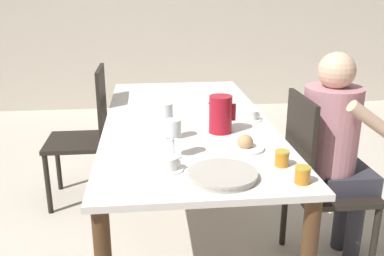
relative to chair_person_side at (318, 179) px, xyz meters
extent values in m
plane|color=beige|center=(-0.67, 0.45, -0.52)|extent=(20.00, 20.00, 0.00)
cube|color=beige|center=(-0.67, 3.41, 0.78)|extent=(10.00, 0.06, 2.60)
cube|color=silver|center=(-0.67, 0.45, 0.21)|extent=(0.98, 2.07, 0.03)
cylinder|color=#472D19|center=(-1.10, 1.42, -0.16)|extent=(0.07, 0.07, 0.71)
cylinder|color=#472D19|center=(-0.24, 1.42, -0.16)|extent=(0.07, 0.07, 0.71)
cylinder|color=black|center=(0.26, 0.19, -0.30)|extent=(0.04, 0.04, 0.44)
cylinder|color=black|center=(0.26, -0.18, -0.30)|extent=(0.04, 0.04, 0.44)
cylinder|color=black|center=(-0.11, 0.19, -0.30)|extent=(0.04, 0.04, 0.44)
cylinder|color=black|center=(-0.11, -0.18, -0.30)|extent=(0.04, 0.04, 0.44)
cube|color=black|center=(0.08, 0.00, -0.07)|extent=(0.42, 0.42, 0.03)
cube|color=black|center=(-0.12, 0.00, 0.21)|extent=(0.03, 0.39, 0.51)
cylinder|color=black|center=(-1.60, 0.72, -0.30)|extent=(0.04, 0.04, 0.44)
cylinder|color=black|center=(-1.60, 1.09, -0.30)|extent=(0.04, 0.04, 0.44)
cylinder|color=black|center=(-1.23, 0.72, -0.30)|extent=(0.04, 0.04, 0.44)
cylinder|color=black|center=(-1.23, 1.09, -0.30)|extent=(0.04, 0.04, 0.44)
cube|color=black|center=(-1.42, 0.91, -0.07)|extent=(0.42, 0.42, 0.03)
cube|color=black|center=(-1.22, 0.91, 0.21)|extent=(0.03, 0.39, 0.51)
cylinder|color=#33333D|center=(0.22, 0.12, -0.28)|extent=(0.09, 0.09, 0.47)
cylinder|color=#33333D|center=(0.22, -0.04, -0.28)|extent=(0.09, 0.09, 0.47)
cube|color=#33333D|center=(0.15, 0.04, -0.01)|extent=(0.30, 0.34, 0.11)
cylinder|color=#B77A84|center=(0.06, 0.04, 0.27)|extent=(0.30, 0.30, 0.46)
sphere|color=#D6AD8E|center=(0.06, 0.04, 0.59)|extent=(0.19, 0.19, 0.19)
cylinder|color=#D6AD8E|center=(0.16, -0.17, 0.38)|extent=(0.25, 0.06, 0.20)
cylinder|color=#A31423|center=(-0.51, 0.20, 0.32)|extent=(0.13, 0.13, 0.21)
cube|color=#A31423|center=(-0.43, 0.20, 0.33)|extent=(0.02, 0.02, 0.09)
cone|color=#A31423|center=(-0.56, 0.20, 0.41)|extent=(0.04, 0.04, 0.04)
cylinder|color=white|center=(-0.81, 0.10, 0.22)|extent=(0.07, 0.07, 0.00)
cylinder|color=white|center=(-0.81, 0.10, 0.28)|extent=(0.01, 0.01, 0.11)
cylinder|color=white|center=(-0.81, 0.10, 0.38)|extent=(0.07, 0.07, 0.08)
cylinder|color=white|center=(-0.79, -0.14, 0.22)|extent=(0.07, 0.07, 0.00)
cylinder|color=white|center=(-0.79, -0.14, 0.28)|extent=(0.01, 0.01, 0.10)
cylinder|color=white|center=(-0.79, -0.14, 0.37)|extent=(0.07, 0.07, 0.08)
cylinder|color=red|center=(-0.79, -0.14, 0.35)|extent=(0.06, 0.06, 0.04)
cylinder|color=white|center=(-0.82, -0.29, 0.22)|extent=(0.12, 0.12, 0.01)
cylinder|color=white|center=(-0.82, -0.29, 0.26)|extent=(0.07, 0.07, 0.05)
cube|color=white|center=(-0.77, -0.29, 0.26)|extent=(0.01, 0.01, 0.03)
cylinder|color=white|center=(-0.28, 0.39, 0.22)|extent=(0.12, 0.12, 0.01)
cylinder|color=white|center=(-0.28, 0.39, 0.26)|extent=(0.07, 0.07, 0.05)
cube|color=white|center=(-0.24, 0.39, 0.26)|extent=(0.01, 0.01, 0.03)
cylinder|color=#B7B2A8|center=(-0.60, -0.40, 0.23)|extent=(0.29, 0.29, 0.02)
cylinder|color=#B7B2A8|center=(-0.60, -0.40, 0.25)|extent=(0.30, 0.30, 0.01)
cylinder|color=white|center=(-0.43, -0.07, 0.23)|extent=(0.19, 0.19, 0.01)
sphere|color=tan|center=(-0.43, -0.07, 0.26)|extent=(0.08, 0.08, 0.08)
cylinder|color=#C67A1E|center=(-0.31, -0.29, 0.26)|extent=(0.06, 0.06, 0.07)
cylinder|color=gold|center=(-0.31, -0.29, 0.29)|extent=(0.07, 0.07, 0.01)
cylinder|color=#C67A1E|center=(-0.28, -0.47, 0.26)|extent=(0.06, 0.06, 0.07)
cylinder|color=gold|center=(-0.28, -0.47, 0.29)|extent=(0.07, 0.07, 0.01)
camera|label=1|loc=(-0.90, -2.02, 1.00)|focal=40.00mm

